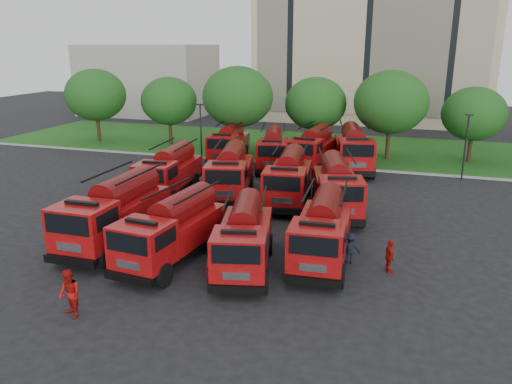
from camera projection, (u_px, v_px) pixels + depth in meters
The scene contains 31 objects.
ground at pixel (246, 242), 26.67m from camera, with size 140.00×140.00×0.00m, color black.
lawn at pixel (328, 148), 50.42m from camera, with size 70.00×16.00×0.12m, color #1B4512.
curb at pixel (312, 166), 43.01m from camera, with size 70.00×0.30×0.14m, color gray.
apartment_building at pixel (374, 25), 66.32m from camera, with size 30.00×14.18×25.00m.
side_building at pixel (149, 80), 74.06m from camera, with size 18.00×12.00×10.00m, color gray.
tree_0 at pixel (95, 95), 52.23m from camera, with size 6.30×6.30×7.70m.
tree_1 at pixel (169, 101), 50.98m from camera, with size 5.71×5.71×6.98m.
tree_2 at pixel (238, 97), 47.08m from camera, with size 6.72×6.72×8.22m.
tree_3 at pixel (316, 104), 47.55m from camera, with size 5.88×5.88×7.19m.
tree_4 at pixel (391, 102), 44.02m from camera, with size 6.55×6.55×8.01m.
tree_5 at pixel (474, 114), 43.17m from camera, with size 5.46×5.46×6.68m.
lamp_post_0 at pixel (201, 129), 44.43m from camera, with size 0.60×0.25×5.11m.
lamp_post_1 at pixel (466, 143), 38.12m from camera, with size 0.60×0.25×5.11m.
fire_truck_0 at pixel (115, 212), 26.04m from camera, with size 2.88×7.78×3.53m.
fire_truck_1 at pixel (172, 229), 24.06m from camera, with size 3.17×7.27×3.21m.
fire_truck_2 at pixel (244, 237), 23.30m from camera, with size 3.79×7.10×3.08m.
fire_truck_3 at pixel (322, 230), 23.97m from camera, with size 2.92×7.13×3.18m.
fire_truck_4 at pixel (169, 171), 34.77m from camera, with size 3.13×7.42×3.29m.
fire_truck_5 at pixel (231, 172), 34.25m from camera, with size 4.24×7.91×3.43m.
fire_truck_6 at pixel (289, 178), 32.87m from camera, with size 3.49×7.71×3.39m.
fire_truck_7 at pixel (337, 187), 30.98m from camera, with size 4.27×7.73×3.34m.
fire_truck_8 at pixel (229, 143), 44.88m from camera, with size 3.18×7.23×3.19m.
fire_truck_9 at pixel (273, 149), 41.95m from camera, with size 4.07×7.53×3.26m.
fire_truck_10 at pixel (313, 148), 42.09m from camera, with size 3.29×7.69×3.41m.
fire_truck_11 at pixel (353, 149), 41.40m from camera, with size 4.27×8.28×3.60m.
firefighter_0 at pixel (213, 287), 21.79m from camera, with size 0.64×0.47×1.76m, color #9E110C.
firefighter_1 at pixel (72, 317), 19.44m from camera, with size 0.95×0.52×1.96m, color #9E110C.
firefighter_2 at pixel (388, 272), 23.22m from camera, with size 0.94×0.53×1.60m, color #9E110C.
firefighter_3 at pixel (349, 263), 24.22m from camera, with size 0.99×0.51×1.53m, color black.
firefighter_4 at pixel (218, 206), 32.68m from camera, with size 0.79×0.52×1.62m, color black.
firefighter_5 at pixel (317, 212), 31.40m from camera, with size 1.36×0.59×1.47m, color #9E110C.
Camera 1 is at (7.93, -23.48, 10.25)m, focal length 35.00 mm.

